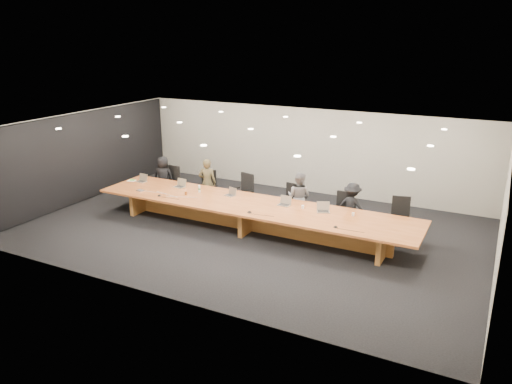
% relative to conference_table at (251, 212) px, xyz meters
% --- Properties ---
extents(ground, '(12.00, 12.00, 0.00)m').
position_rel_conference_table_xyz_m(ground, '(0.00, 0.00, -0.52)').
color(ground, black).
rests_on(ground, ground).
extents(back_wall, '(12.00, 0.02, 2.80)m').
position_rel_conference_table_xyz_m(back_wall, '(0.00, 4.00, 0.88)').
color(back_wall, beige).
rests_on(back_wall, ground).
extents(left_wall_panel, '(0.08, 7.84, 2.74)m').
position_rel_conference_table_xyz_m(left_wall_panel, '(-5.94, 0.00, 0.85)').
color(left_wall_panel, black).
rests_on(left_wall_panel, ground).
extents(conference_table, '(9.00, 1.80, 0.75)m').
position_rel_conference_table_xyz_m(conference_table, '(0.00, 0.00, 0.00)').
color(conference_table, brown).
rests_on(conference_table, ground).
extents(chair_far_left, '(0.61, 0.61, 1.08)m').
position_rel_conference_table_xyz_m(chair_far_left, '(-3.56, 1.22, 0.02)').
color(chair_far_left, black).
rests_on(chair_far_left, ground).
extents(chair_left, '(0.69, 0.69, 1.10)m').
position_rel_conference_table_xyz_m(chair_left, '(-2.17, 1.24, 0.03)').
color(chair_left, black).
rests_on(chair_left, ground).
extents(chair_mid_left, '(0.73, 0.73, 1.16)m').
position_rel_conference_table_xyz_m(chair_mid_left, '(-0.95, 1.25, 0.06)').
color(chair_mid_left, black).
rests_on(chair_mid_left, ground).
extents(chair_mid_right, '(0.60, 0.60, 1.02)m').
position_rel_conference_table_xyz_m(chair_mid_right, '(0.53, 1.33, -0.01)').
color(chair_mid_right, black).
rests_on(chair_mid_right, ground).
extents(chair_right, '(0.52, 0.52, 1.01)m').
position_rel_conference_table_xyz_m(chair_right, '(2.11, 1.28, -0.01)').
color(chair_right, black).
rests_on(chair_right, ground).
extents(chair_far_right, '(0.67, 0.67, 1.11)m').
position_rel_conference_table_xyz_m(chair_far_right, '(3.69, 1.24, 0.03)').
color(chair_far_right, black).
rests_on(chair_far_right, ground).
extents(person_a, '(0.75, 0.58, 1.36)m').
position_rel_conference_table_xyz_m(person_a, '(-3.82, 1.23, 0.16)').
color(person_a, black).
rests_on(person_a, ground).
extents(person_b, '(0.63, 0.52, 1.50)m').
position_rel_conference_table_xyz_m(person_b, '(-2.12, 1.17, 0.23)').
color(person_b, '#3D3721').
rests_on(person_b, ground).
extents(person_c, '(0.74, 0.59, 1.44)m').
position_rel_conference_table_xyz_m(person_c, '(0.89, 1.21, 0.20)').
color(person_c, slate).
rests_on(person_c, ground).
extents(person_d, '(0.91, 0.60, 1.33)m').
position_rel_conference_table_xyz_m(person_d, '(2.40, 1.25, 0.14)').
color(person_d, black).
rests_on(person_d, ground).
extents(laptop_a, '(0.32, 0.24, 0.24)m').
position_rel_conference_table_xyz_m(laptop_a, '(-3.97, 0.31, 0.35)').
color(laptop_a, '#BDA890').
rests_on(laptop_a, conference_table).
extents(laptop_b, '(0.34, 0.26, 0.25)m').
position_rel_conference_table_xyz_m(laptop_b, '(-2.60, 0.39, 0.36)').
color(laptop_b, '#C5B996').
rests_on(laptop_b, conference_table).
extents(laptop_c, '(0.34, 0.29, 0.23)m').
position_rel_conference_table_xyz_m(laptop_c, '(-0.85, 0.36, 0.34)').
color(laptop_c, tan).
rests_on(laptop_c, conference_table).
extents(laptop_d, '(0.33, 0.25, 0.25)m').
position_rel_conference_table_xyz_m(laptop_d, '(0.83, 0.29, 0.35)').
color(laptop_d, tan).
rests_on(laptop_d, conference_table).
extents(laptop_e, '(0.39, 0.35, 0.26)m').
position_rel_conference_table_xyz_m(laptop_e, '(1.94, 0.28, 0.36)').
color(laptop_e, tan).
rests_on(laptop_e, conference_table).
extents(water_bottle, '(0.07, 0.07, 0.20)m').
position_rel_conference_table_xyz_m(water_bottle, '(-1.80, 0.24, 0.33)').
color(water_bottle, silver).
rests_on(water_bottle, conference_table).
extents(amber_mug, '(0.09, 0.09, 0.09)m').
position_rel_conference_table_xyz_m(amber_mug, '(-2.00, -0.13, 0.27)').
color(amber_mug, brown).
rests_on(amber_mug, conference_table).
extents(paper_cup_near, '(0.09, 0.09, 0.09)m').
position_rel_conference_table_xyz_m(paper_cup_near, '(1.37, 0.28, 0.28)').
color(paper_cup_near, white).
rests_on(paper_cup_near, conference_table).
extents(paper_cup_far, '(0.08, 0.08, 0.09)m').
position_rel_conference_table_xyz_m(paper_cup_far, '(2.70, 0.35, 0.27)').
color(paper_cup_far, silver).
rests_on(paper_cup_far, conference_table).
extents(notepad, '(0.27, 0.24, 0.01)m').
position_rel_conference_table_xyz_m(notepad, '(-4.31, 0.27, 0.24)').
color(notepad, white).
rests_on(notepad, conference_table).
extents(lime_gadget, '(0.16, 0.13, 0.02)m').
position_rel_conference_table_xyz_m(lime_gadget, '(-4.30, 0.29, 0.25)').
color(lime_gadget, green).
rests_on(lime_gadget, notepad).
extents(av_box, '(0.20, 0.16, 0.03)m').
position_rel_conference_table_xyz_m(av_box, '(-3.40, -0.43, 0.24)').
color(av_box, '#A3A3A8').
rests_on(av_box, conference_table).
extents(mic_left, '(0.12, 0.12, 0.03)m').
position_rel_conference_table_xyz_m(mic_left, '(-2.62, -0.54, 0.24)').
color(mic_left, black).
rests_on(mic_left, conference_table).
extents(mic_center, '(0.14, 0.14, 0.03)m').
position_rel_conference_table_xyz_m(mic_center, '(0.27, -0.59, 0.25)').
color(mic_center, black).
rests_on(mic_center, conference_table).
extents(mic_right, '(0.14, 0.14, 0.03)m').
position_rel_conference_table_xyz_m(mic_right, '(2.55, -0.58, 0.24)').
color(mic_right, black).
rests_on(mic_right, conference_table).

